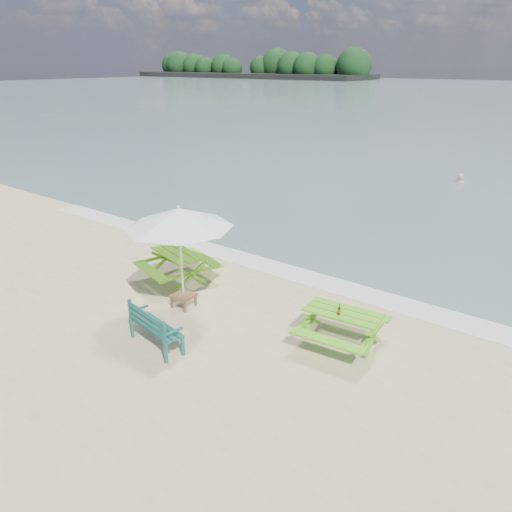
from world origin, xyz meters
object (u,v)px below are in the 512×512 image
Objects in this scene: picnic_table_right at (342,328)px; park_bench at (157,335)px; side_table at (184,300)px; swimmer at (459,190)px; beer_bottle at (339,311)px; picnic_table_left at (178,267)px; patio_umbrella at (179,218)px.

picnic_table_right is 1.29× the size of park_bench.
side_table is 17.45m from swimmer.
beer_bottle is at bearing -91.55° from picnic_table_right.
picnic_table_left is at bearing -98.11° from swimmer.
beer_bottle is 0.14× the size of swimmer.
picnic_table_left is 3.30m from park_bench.
picnic_table_right is at bearing 39.52° from park_bench.
swimmer is at bearing 89.13° from park_bench.
side_table is (-0.82, 1.57, -0.09)m from park_bench.
picnic_table_right is (4.96, -0.18, -0.03)m from picnic_table_left.
patio_umbrella is at bearing -167.40° from picnic_table_right.
park_bench is at bearing -62.27° from side_table.
patio_umbrella is (-3.73, -0.83, 1.85)m from picnic_table_right.
picnic_table_right is at bearing 12.60° from side_table.
swimmer is at bearing 86.35° from patio_umbrella.
park_bench is 6.15× the size of beer_bottle.
park_bench is at bearing -140.48° from picnic_table_right.
patio_umbrella reaches higher than park_bench.
side_table is at bearing -167.40° from picnic_table_right.
beer_bottle is at bearing 10.19° from side_table.
patio_umbrella is 11.34× the size of beer_bottle.
park_bench is 18.98m from swimmer.
beer_bottle is (-0.00, -0.16, 0.46)m from picnic_table_right.
side_table is 0.20× the size of patio_umbrella.
swimmer is (-2.62, 16.57, -0.74)m from picnic_table_right.
picnic_table_right is 3.83m from side_table.
side_table is at bearing -93.65° from swimmer.
side_table is 0.32× the size of swimmer.
patio_umbrella reaches higher than picnic_table_left.
patio_umbrella is at bearing -93.65° from swimmer.
swimmer is (1.11, 17.41, -0.56)m from side_table.
beer_bottle is at bearing 10.19° from patio_umbrella.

